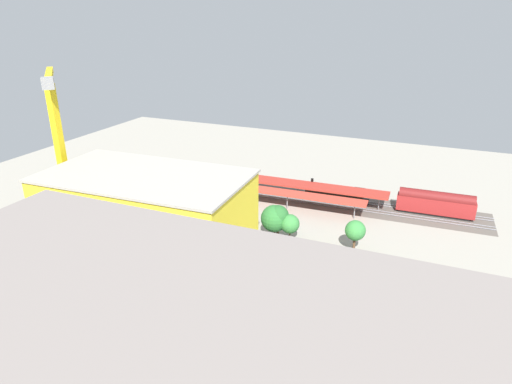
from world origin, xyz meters
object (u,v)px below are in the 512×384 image
Objects in this scene: parked_car_4 at (152,228)px; street_tree_1 at (278,216)px; platform_canopy_far at (298,184)px; tower_crane at (61,152)px; street_tree_0 at (355,231)px; parked_car_3 at (179,234)px; box_truck_2 at (243,244)px; box_truck_0 at (241,248)px; parked_car_5 at (122,223)px; street_tree_2 at (290,224)px; parked_car_0 at (284,256)px; parked_car_2 at (214,242)px; traffic_light at (201,228)px; passenger_coach at (436,203)px; freight_coach_far at (188,174)px; parked_car_1 at (246,249)px; box_truck_1 at (163,232)px; locomotive at (337,193)px; platform_canopy_near at (256,189)px; construction_building at (149,229)px; street_tree_3 at (274,218)px.

street_tree_1 is (-27.80, -7.39, 4.75)m from parked_car_4.
tower_crane is at bearing 50.64° from platform_canopy_far.
parked_car_3 is at bearing 12.40° from street_tree_0.
box_truck_0 is at bearing 97.52° from box_truck_2.
street_tree_2 is at bearing -168.46° from parked_car_5.
parked_car_0 is 0.51× the size of box_truck_0.
parked_car_2 is at bearing 1.65° from parked_car_0.
traffic_light reaches higher than parked_car_4.
street_tree_0 reaches higher than parked_car_0.
parked_car_3 is 7.59m from traffic_light.
passenger_coach is 3.89× the size of parked_car_2.
parked_car_1 is at bearing 136.75° from freight_coach_far.
box_truck_0 is at bearing 87.67° from platform_canopy_far.
freight_coach_far reaches higher than box_truck_1.
traffic_light is at bearing 32.26° from parked_car_2.
locomotive reaches higher than parked_car_4.
box_truck_2 is at bearing -82.48° from box_truck_0.
parked_car_4 is at bearing 44.64° from locomotive.
parked_car_1 is 0.65× the size of street_tree_0.
street_tree_1 reaches higher than passenger_coach.
parked_car_0 is 8.95m from box_truck_0.
box_truck_1 is 1.29× the size of street_tree_0.
parked_car_1 is 10.14m from street_tree_1.
street_tree_0 reaches higher than platform_canopy_near.
platform_canopy_near is at bearing -124.21° from parked_car_4.
parked_car_1 is at bearing 179.81° from parked_car_2.
street_tree_2 is (-38.37, 21.92, 1.13)m from freight_coach_far.
locomotive reaches higher than platform_canopy_near.
traffic_light reaches higher than box_truck_1.
construction_building reaches higher than parked_car_2.
passenger_coach is at bearing -135.77° from box_truck_2.
box_truck_2 is 23.00m from street_tree_0.
passenger_coach is 68.06m from parked_car_4.
platform_canopy_far reaches higher than parked_car_2.
passenger_coach is 4.31× the size of parked_car_4.
parked_car_5 is at bearing -0.08° from parked_car_1.
platform_canopy_far is 7.41× the size of street_tree_2.
passenger_coach is 85.28m from tower_crane.
parked_car_2 is at bearing 129.11° from freight_coach_far.
street_tree_0 is (-52.15, 21.51, 2.04)m from freight_coach_far.
parked_car_3 is 1.00× the size of parked_car_4.
parked_car_5 is 0.76× the size of street_tree_2.
box_truck_1 is at bearing 33.98° from passenger_coach.
parked_car_2 is at bearing 75.33° from platform_canopy_far.
parked_car_3 is at bearing 176.63° from parked_car_4.
parked_car_0 is at bearing 143.60° from freight_coach_far.
box_truck_0 is (-15.72, 1.92, 0.92)m from parked_car_3.
parked_car_1 is 0.75× the size of street_tree_2.
platform_canopy_near is 19.58m from street_tree_3.
parked_car_1 is 10.55m from traffic_light.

